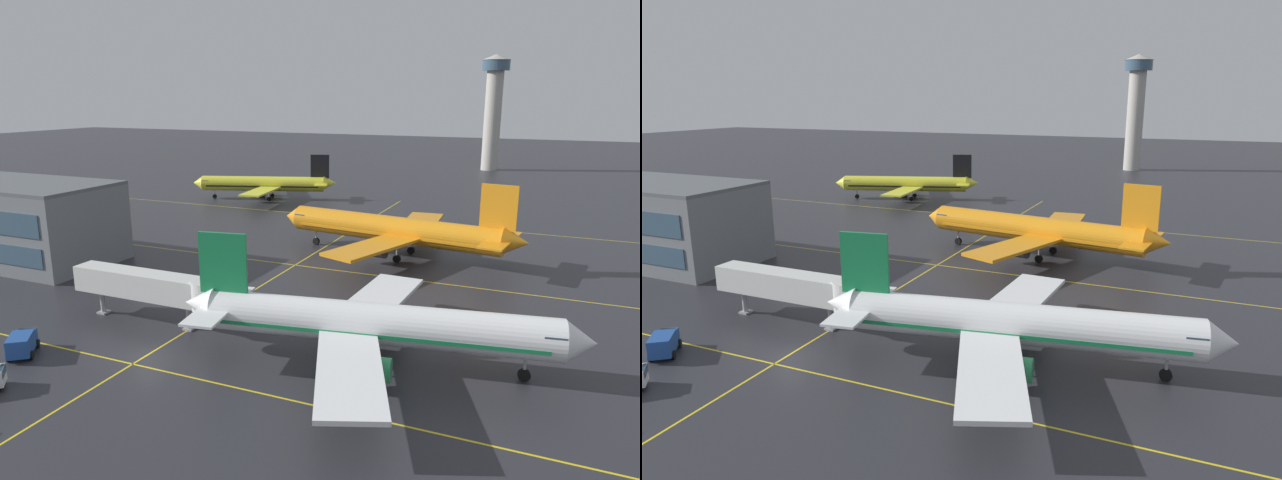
% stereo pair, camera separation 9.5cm
% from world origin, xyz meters
% --- Properties ---
extents(ground_plane, '(600.00, 600.00, 0.00)m').
position_xyz_m(ground_plane, '(0.00, 0.00, 0.00)').
color(ground_plane, '#28282D').
extents(airliner_front_gate, '(36.35, 30.99, 11.32)m').
position_xyz_m(airliner_front_gate, '(19.65, 6.48, 3.87)').
color(airliner_front_gate, white).
rests_on(airliner_front_gate, ground).
extents(airliner_second_row, '(38.63, 33.02, 12.01)m').
position_xyz_m(airliner_second_row, '(11.79, 41.35, 4.10)').
color(airliner_second_row, orange).
rests_on(airliner_second_row, ground).
extents(airliner_third_row, '(32.65, 27.92, 10.41)m').
position_xyz_m(airliner_third_row, '(-29.54, 76.84, 3.55)').
color(airliner_third_row, yellow).
rests_on(airliner_third_row, ground).
extents(taxiway_markings, '(131.64, 110.76, 0.01)m').
position_xyz_m(taxiway_markings, '(0.00, 31.56, 0.00)').
color(taxiway_markings, yellow).
rests_on(taxiway_markings, ground).
extents(service_truck_red_van, '(3.97, 4.38, 2.10)m').
position_xyz_m(service_truck_red_van, '(-10.65, -4.44, 1.18)').
color(service_truck_red_van, '#1E4793').
rests_on(service_truck_red_van, ground).
extents(jet_bridge, '(18.46, 3.38, 5.58)m').
position_xyz_m(jet_bridge, '(-3.33, 6.58, 4.06)').
color(jet_bridge, silver).
rests_on(jet_bridge, ground).
extents(control_tower, '(8.82, 8.82, 35.86)m').
position_xyz_m(control_tower, '(11.09, 152.94, 20.91)').
color(control_tower, '#ADA89E').
rests_on(control_tower, ground).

